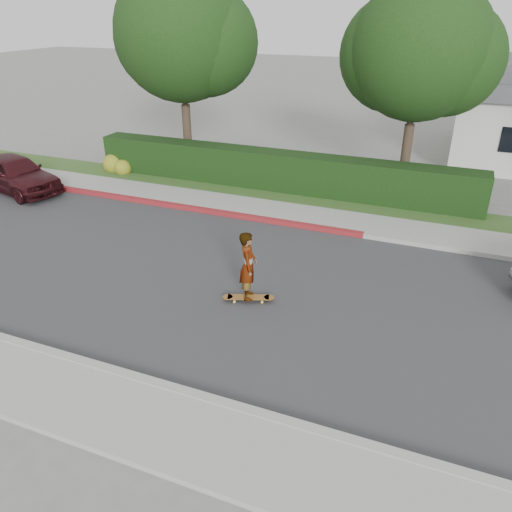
% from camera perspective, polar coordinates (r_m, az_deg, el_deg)
% --- Properties ---
extents(ground, '(120.00, 120.00, 0.00)m').
position_cam_1_polar(ground, '(12.43, 4.04, -4.54)').
color(ground, slate).
rests_on(ground, ground).
extents(road, '(60.00, 8.00, 0.01)m').
position_cam_1_polar(road, '(12.43, 4.05, -4.52)').
color(road, '#2D2D30').
rests_on(road, ground).
extents(curb_near, '(60.00, 0.20, 0.15)m').
position_cam_1_polar(curb_near, '(9.35, -4.17, -16.46)').
color(curb_near, '#9E9E99').
rests_on(curb_near, ground).
extents(sidewalk_near, '(60.00, 1.60, 0.12)m').
position_cam_1_polar(sidewalk_near, '(8.80, -6.86, -20.21)').
color(sidewalk_near, gray).
rests_on(sidewalk_near, ground).
extents(curb_far, '(60.00, 0.20, 0.15)m').
position_cam_1_polar(curb_far, '(15.92, 8.68, 2.92)').
color(curb_far, '#9E9E99').
rests_on(curb_far, ground).
extents(curb_red_section, '(12.00, 0.21, 0.15)m').
position_cam_1_polar(curb_red_section, '(17.60, -7.35, 5.41)').
color(curb_red_section, maroon).
rests_on(curb_red_section, ground).
extents(sidewalk_far, '(60.00, 1.60, 0.12)m').
position_cam_1_polar(sidewalk_far, '(16.74, 9.43, 4.04)').
color(sidewalk_far, gray).
rests_on(sidewalk_far, ground).
extents(planting_strip, '(60.00, 1.60, 0.10)m').
position_cam_1_polar(planting_strip, '(18.20, 10.60, 5.81)').
color(planting_strip, '#2D4C1E').
rests_on(planting_strip, ground).
extents(hedge, '(15.00, 1.00, 1.50)m').
position_cam_1_polar(hedge, '(19.26, 2.32, 9.65)').
color(hedge, black).
rests_on(hedge, ground).
extents(flowering_shrub, '(1.40, 1.00, 0.90)m').
position_cam_1_polar(flowering_shrub, '(22.24, -15.64, 9.96)').
color(flowering_shrub, '#2D4C19').
rests_on(flowering_shrub, ground).
extents(tree_left, '(5.99, 5.21, 8.00)m').
position_cam_1_polar(tree_left, '(21.65, -8.30, 23.52)').
color(tree_left, '#33261C').
rests_on(tree_left, ground).
extents(tree_center, '(5.66, 4.84, 7.44)m').
position_cam_1_polar(tree_center, '(19.45, 18.22, 21.11)').
color(tree_center, '#33261C').
rests_on(tree_center, ground).
extents(skateboard, '(1.26, 0.66, 0.12)m').
position_cam_1_polar(skateboard, '(12.13, -0.88, -4.75)').
color(skateboard, gold).
rests_on(skateboard, ground).
extents(skateboarder, '(0.60, 0.73, 1.71)m').
position_cam_1_polar(skateboarder, '(11.69, -0.91, -1.12)').
color(skateboarder, white).
rests_on(skateboarder, skateboard).
extents(car_maroon, '(4.43, 2.63, 1.41)m').
position_cam_1_polar(car_maroon, '(21.21, -25.83, 8.50)').
color(car_maroon, '#3E1318').
rests_on(car_maroon, ground).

